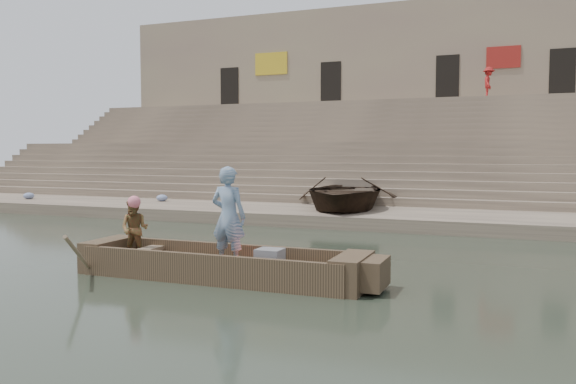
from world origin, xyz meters
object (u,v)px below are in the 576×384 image
Objects in this scene: beached_rowboat at (343,193)px; main_rowboat at (221,272)px; standing_man at (229,217)px; rowing_man at (135,229)px; television at (269,260)px; pedestrian at (489,83)px.

main_rowboat is at bearing -96.69° from beached_rowboat.
standing_man is 9.70m from beached_rowboat.
rowing_man is (-2.15, 0.06, -0.34)m from standing_man.
beached_rowboat is at bearing 92.21° from main_rowboat.
television is 9.85m from beached_rowboat.
standing_man is 2.18m from rowing_man.
pedestrian is (2.71, 23.40, 5.61)m from television.
standing_man is 4.11× the size of television.
main_rowboat is 3.02× the size of pedestrian.
standing_man is at bearing -95.79° from beached_rowboat.
beached_rowboat is 15.14m from pedestrian.
rowing_man is 24.54m from pedestrian.
pedestrian reaches higher than main_rowboat.
beached_rowboat is at bearing 67.85° from rowing_man.
main_rowboat is 9.78m from beached_rowboat.
television is (1.00, 0.00, 0.31)m from main_rowboat.
pedestrian is (3.71, 23.40, 5.92)m from main_rowboat.
main_rowboat is at bearing 19.68° from standing_man.
pedestrian reaches higher than standing_man.
pedestrian is at bearing 83.40° from television.
main_rowboat is at bearing 180.00° from television.
rowing_man is at bearing 176.79° from main_rowboat.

